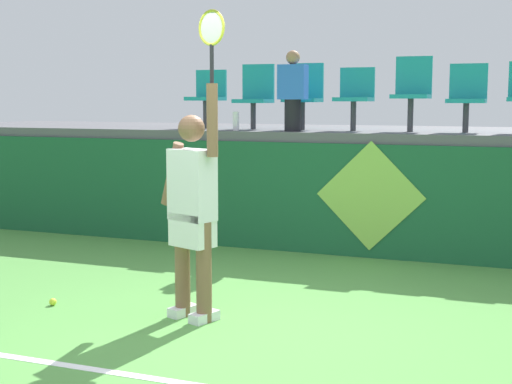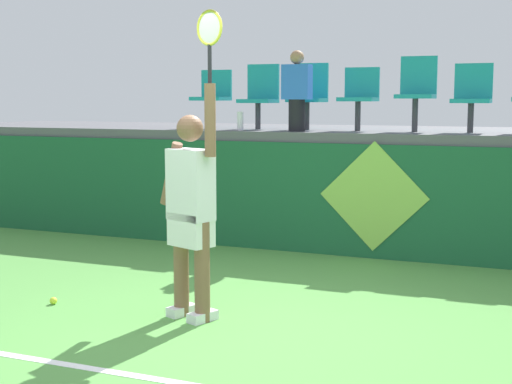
{
  "view_description": "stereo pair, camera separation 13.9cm",
  "coord_description": "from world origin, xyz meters",
  "px_view_note": "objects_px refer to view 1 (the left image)",
  "views": [
    {
      "loc": [
        2.11,
        -5.02,
        1.84
      ],
      "look_at": [
        -0.26,
        1.16,
        0.99
      ],
      "focal_mm": 51.22,
      "sensor_mm": 36.0,
      "label": 1
    },
    {
      "loc": [
        2.24,
        -4.97,
        1.84
      ],
      "look_at": [
        -0.26,
        1.16,
        0.99
      ],
      "focal_mm": 51.22,
      "sensor_mm": 36.0,
      "label": 2
    }
  ],
  "objects_px": {
    "stadium_chair_3": "(355,95)",
    "stadium_chair_5": "(467,94)",
    "tennis_player": "(193,206)",
    "spectator_0": "(293,90)",
    "water_bottle": "(236,121)",
    "stadium_chair_4": "(412,89)",
    "stadium_chair_0": "(208,95)",
    "stadium_chair_1": "(255,94)",
    "stadium_chair_2": "(304,93)",
    "tennis_ball": "(53,302)"
  },
  "relations": [
    {
      "from": "stadium_chair_3",
      "to": "stadium_chair_5",
      "type": "xyz_separation_m",
      "value": [
        1.35,
        0.01,
        -0.0
      ]
    },
    {
      "from": "tennis_player",
      "to": "spectator_0",
      "type": "xyz_separation_m",
      "value": [
        -0.17,
        3.17,
        0.98
      ]
    },
    {
      "from": "water_bottle",
      "to": "stadium_chair_5",
      "type": "relative_size",
      "value": 0.29
    },
    {
      "from": "stadium_chair_4",
      "to": "spectator_0",
      "type": "relative_size",
      "value": 0.93
    },
    {
      "from": "tennis_player",
      "to": "stadium_chair_0",
      "type": "bearing_deg",
      "value": 112.84
    },
    {
      "from": "stadium_chair_0",
      "to": "stadium_chair_1",
      "type": "distance_m",
      "value": 0.68
    },
    {
      "from": "stadium_chair_2",
      "to": "spectator_0",
      "type": "xyz_separation_m",
      "value": [
        0.0,
        -0.47,
        0.04
      ]
    },
    {
      "from": "stadium_chair_5",
      "to": "spectator_0",
      "type": "bearing_deg",
      "value": -166.85
    },
    {
      "from": "water_bottle",
      "to": "stadium_chair_4",
      "type": "xyz_separation_m",
      "value": [
        2.1,
        0.51,
        0.39
      ]
    },
    {
      "from": "stadium_chair_4",
      "to": "tennis_player",
      "type": "bearing_deg",
      "value": -108.14
    },
    {
      "from": "water_bottle",
      "to": "stadium_chair_3",
      "type": "relative_size",
      "value": 0.3
    },
    {
      "from": "tennis_ball",
      "to": "stadium_chair_4",
      "type": "height_order",
      "value": "stadium_chair_4"
    },
    {
      "from": "spectator_0",
      "to": "stadium_chair_4",
      "type": "bearing_deg",
      "value": 19.13
    },
    {
      "from": "water_bottle",
      "to": "stadium_chair_0",
      "type": "relative_size",
      "value": 0.3
    },
    {
      "from": "tennis_ball",
      "to": "stadium_chair_1",
      "type": "distance_m",
      "value": 4.21
    },
    {
      "from": "tennis_player",
      "to": "stadium_chair_5",
      "type": "relative_size",
      "value": 3.11
    },
    {
      "from": "stadium_chair_3",
      "to": "tennis_ball",
      "type": "bearing_deg",
      "value": -116.26
    },
    {
      "from": "tennis_ball",
      "to": "stadium_chair_5",
      "type": "bearing_deg",
      "value": 49.5
    },
    {
      "from": "water_bottle",
      "to": "stadium_chair_0",
      "type": "bearing_deg",
      "value": 140.98
    },
    {
      "from": "water_bottle",
      "to": "stadium_chair_3",
      "type": "distance_m",
      "value": 1.52
    },
    {
      "from": "tennis_player",
      "to": "spectator_0",
      "type": "distance_m",
      "value": 3.32
    },
    {
      "from": "stadium_chair_1",
      "to": "stadium_chair_2",
      "type": "bearing_deg",
      "value": -0.11
    },
    {
      "from": "stadium_chair_0",
      "to": "stadium_chair_5",
      "type": "xyz_separation_m",
      "value": [
        3.37,
        0.01,
        -0.0
      ]
    },
    {
      "from": "stadium_chair_5",
      "to": "stadium_chair_1",
      "type": "bearing_deg",
      "value": 179.91
    },
    {
      "from": "stadium_chair_3",
      "to": "spectator_0",
      "type": "xyz_separation_m",
      "value": [
        -0.66,
        -0.47,
        0.05
      ]
    },
    {
      "from": "tennis_ball",
      "to": "water_bottle",
      "type": "xyz_separation_m",
      "value": [
        0.44,
        3.23,
        1.53
      ]
    },
    {
      "from": "tennis_player",
      "to": "stadium_chair_1",
      "type": "xyz_separation_m",
      "value": [
        -0.85,
        3.64,
        0.94
      ]
    },
    {
      "from": "tennis_player",
      "to": "tennis_ball",
      "type": "distance_m",
      "value": 1.64
    },
    {
      "from": "stadium_chair_4",
      "to": "stadium_chair_5",
      "type": "distance_m",
      "value": 0.65
    },
    {
      "from": "tennis_player",
      "to": "stadium_chair_5",
      "type": "height_order",
      "value": "tennis_player"
    },
    {
      "from": "stadium_chair_4",
      "to": "stadium_chair_1",
      "type": "bearing_deg",
      "value": 179.98
    },
    {
      "from": "stadium_chair_2",
      "to": "stadium_chair_5",
      "type": "bearing_deg",
      "value": -0.09
    },
    {
      "from": "stadium_chair_1",
      "to": "stadium_chair_2",
      "type": "distance_m",
      "value": 0.67
    },
    {
      "from": "stadium_chair_3",
      "to": "spectator_0",
      "type": "distance_m",
      "value": 0.81
    },
    {
      "from": "stadium_chair_1",
      "to": "spectator_0",
      "type": "xyz_separation_m",
      "value": [
        0.67,
        -0.47,
        0.04
      ]
    },
    {
      "from": "stadium_chair_3",
      "to": "stadium_chair_5",
      "type": "distance_m",
      "value": 1.35
    },
    {
      "from": "tennis_ball",
      "to": "stadium_chair_2",
      "type": "bearing_deg",
      "value": 72.53
    },
    {
      "from": "tennis_player",
      "to": "stadium_chair_1",
      "type": "distance_m",
      "value": 3.86
    },
    {
      "from": "tennis_player",
      "to": "tennis_ball",
      "type": "xyz_separation_m",
      "value": [
        -1.35,
        -0.1,
        -0.92
      ]
    },
    {
      "from": "stadium_chair_5",
      "to": "water_bottle",
      "type": "bearing_deg",
      "value": -169.56
    },
    {
      "from": "tennis_ball",
      "to": "stadium_chair_0",
      "type": "xyz_separation_m",
      "value": [
        -0.18,
        3.73,
        1.86
      ]
    },
    {
      "from": "stadium_chair_1",
      "to": "spectator_0",
      "type": "bearing_deg",
      "value": -35.31
    },
    {
      "from": "stadium_chair_2",
      "to": "spectator_0",
      "type": "height_order",
      "value": "spectator_0"
    },
    {
      "from": "tennis_player",
      "to": "water_bottle",
      "type": "xyz_separation_m",
      "value": [
        -0.91,
        3.13,
        0.6
      ]
    },
    {
      "from": "tennis_player",
      "to": "tennis_ball",
      "type": "bearing_deg",
      "value": -175.8
    },
    {
      "from": "tennis_ball",
      "to": "tennis_player",
      "type": "bearing_deg",
      "value": 4.2
    },
    {
      "from": "water_bottle",
      "to": "stadium_chair_1",
      "type": "distance_m",
      "value": 0.62
    },
    {
      "from": "stadium_chair_0",
      "to": "stadium_chair_3",
      "type": "bearing_deg",
      "value": 0.04
    },
    {
      "from": "stadium_chair_5",
      "to": "stadium_chair_0",
      "type": "bearing_deg",
      "value": -179.88
    },
    {
      "from": "stadium_chair_0",
      "to": "stadium_chair_3",
      "type": "relative_size",
      "value": 1.0
    }
  ]
}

